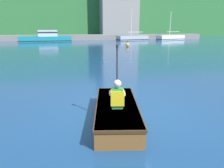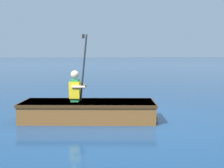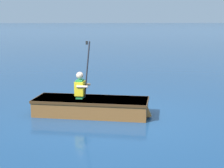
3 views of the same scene
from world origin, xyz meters
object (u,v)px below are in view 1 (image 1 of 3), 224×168
Objects in this scene: rowboat_foreground at (117,110)px; person_paddler at (117,95)px; channel_buoy at (127,45)px; moored_boat_dock_west_inner at (46,37)px; moored_boat_dock_center_near at (132,38)px; moored_boat_dock_west_end at (171,38)px.

person_paddler is (-0.06, -0.29, 0.47)m from rowboat_foreground.
channel_buoy is (6.05, 19.27, -0.01)m from rowboat_foreground.
moored_boat_dock_center_near is (14.11, 0.62, -0.26)m from moored_boat_dock_west_inner.
moored_boat_dock_west_end reaches higher than person_paddler.
person_paddler is at bearing -108.53° from moored_boat_dock_center_near.
moored_boat_dock_west_end is at bearing 1.44° from moored_boat_dock_west_inner.
moored_boat_dock_center_near is 33.31m from rowboat_foreground.
moored_boat_dock_west_inner is at bearing 129.21° from channel_buoy.
moored_boat_dock_west_inner is 14.13m from moored_boat_dock_center_near.
person_paddler reaches higher than moored_boat_dock_west_inner.
moored_boat_dock_west_inner reaches higher than rowboat_foreground.
person_paddler reaches higher than channel_buoy.
channel_buoy is at bearing -133.57° from moored_boat_dock_west_end.
moored_boat_dock_center_near is (-7.05, 0.09, -0.01)m from moored_boat_dock_west_end.
moored_boat_dock_west_inner is at bearing -178.56° from moored_boat_dock_west_end.
moored_boat_dock_west_end reaches higher than rowboat_foreground.
moored_boat_dock_west_inner is at bearing -177.48° from moored_boat_dock_center_near.
person_paddler is at bearing -101.48° from rowboat_foreground.
rowboat_foreground is at bearing 78.52° from person_paddler.
moored_boat_dock_west_inner is 31.43m from person_paddler.
moored_boat_dock_west_inner is 1.39× the size of moored_boat_dock_center_near.
moored_boat_dock_center_near reaches higher than channel_buoy.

